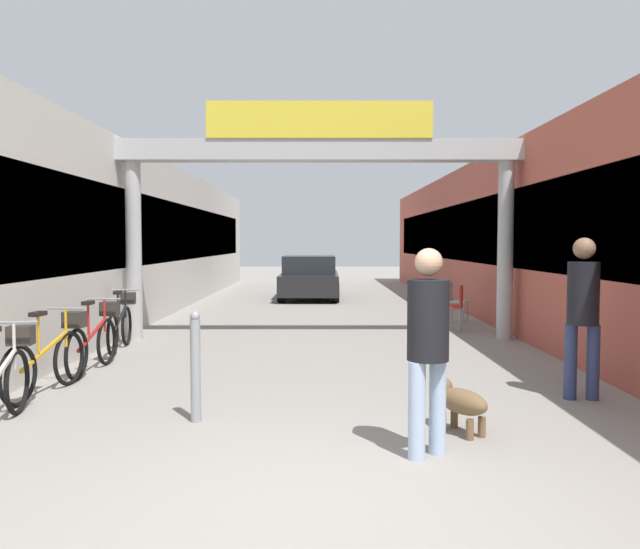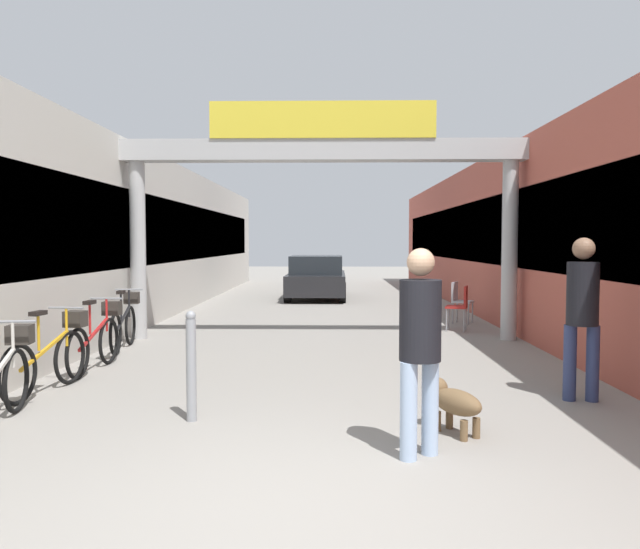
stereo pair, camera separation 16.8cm
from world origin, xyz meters
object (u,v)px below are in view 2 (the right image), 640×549
(bollard_post_metal, at_px, (191,365))
(cafe_chair_aluminium_farther, at_px, (459,298))
(bicycle_silver_nearest, at_px, (1,379))
(dog_on_leash, at_px, (453,401))
(pedestrian_companion, at_px, (582,307))
(pedestrian_with_dog, at_px, (420,338))
(bicycle_black_farthest, at_px, (125,323))
(parked_car_black, at_px, (317,278))
(cafe_chair_red_nearer, at_px, (461,304))
(bicycle_orange_second, at_px, (51,355))
(bicycle_red_third, at_px, (97,338))

(bollard_post_metal, relative_size, cafe_chair_aluminium_farther, 1.23)
(bicycle_silver_nearest, bearing_deg, dog_on_leash, -2.62)
(bollard_post_metal, bearing_deg, dog_on_leash, -7.67)
(pedestrian_companion, bearing_deg, cafe_chair_aluminium_farther, 90.10)
(pedestrian_companion, bearing_deg, pedestrian_with_dog, -137.90)
(bicycle_black_farthest, bearing_deg, parked_car_black, 72.47)
(cafe_chair_red_nearer, bearing_deg, bicycle_silver_nearest, -131.71)
(bicycle_orange_second, bearing_deg, bollard_post_metal, -31.19)
(pedestrian_with_dog, relative_size, cafe_chair_aluminium_farther, 1.93)
(dog_on_leash, distance_m, parked_car_black, 13.78)
(bollard_post_metal, bearing_deg, parked_car_black, 86.17)
(pedestrian_with_dog, xyz_separation_m, pedestrian_companion, (2.04, 1.85, 0.06))
(bicycle_red_third, relative_size, cafe_chair_red_nearer, 1.90)
(pedestrian_with_dog, xyz_separation_m, cafe_chair_aluminium_farther, (2.03, 8.44, -0.44))
(dog_on_leash, height_order, bollard_post_metal, bollard_post_metal)
(bicycle_silver_nearest, height_order, bollard_post_metal, bollard_post_metal)
(dog_on_leash, relative_size, bicycle_orange_second, 0.40)
(pedestrian_companion, relative_size, dog_on_leash, 2.72)
(bicycle_black_farthest, bearing_deg, pedestrian_with_dog, -50.85)
(bicycle_orange_second, bearing_deg, cafe_chair_red_nearer, 41.32)
(bicycle_silver_nearest, bearing_deg, parked_car_black, 78.62)
(pedestrian_companion, xyz_separation_m, dog_on_leash, (-1.65, -1.20, -0.75))
(bicycle_orange_second, bearing_deg, bicycle_black_farthest, 92.10)
(cafe_chair_red_nearer, relative_size, cafe_chair_aluminium_farther, 1.00)
(pedestrian_companion, xyz_separation_m, cafe_chair_red_nearer, (-0.22, 5.44, -0.51))
(cafe_chair_aluminium_farther, xyz_separation_m, parked_car_black, (-3.24, 5.88, 0.10))
(bicycle_black_farthest, bearing_deg, dog_on_leash, -44.33)
(pedestrian_companion, relative_size, bicycle_red_third, 1.07)
(pedestrian_companion, relative_size, bicycle_silver_nearest, 1.08)
(pedestrian_companion, bearing_deg, parked_car_black, 104.58)
(bicycle_red_third, xyz_separation_m, bollard_post_metal, (1.85, -2.42, 0.12))
(pedestrian_with_dog, distance_m, bicycle_silver_nearest, 4.05)
(bicycle_orange_second, bearing_deg, pedestrian_with_dog, -28.13)
(bicycle_orange_second, height_order, cafe_chair_aluminium_farther, bicycle_orange_second)
(bicycle_silver_nearest, height_order, cafe_chair_aluminium_farther, bicycle_silver_nearest)
(pedestrian_with_dog, bearing_deg, bicycle_red_third, 139.21)
(bicycle_red_third, bearing_deg, cafe_chair_aluminium_farther, 40.10)
(dog_on_leash, relative_size, bollard_post_metal, 0.61)
(bicycle_silver_nearest, distance_m, parked_car_black, 13.75)
(bicycle_silver_nearest, relative_size, bollard_post_metal, 1.54)
(bicycle_black_farthest, distance_m, cafe_chair_red_nearer, 6.35)
(dog_on_leash, xyz_separation_m, bicycle_red_third, (-4.35, 2.76, 0.14))
(bicycle_silver_nearest, bearing_deg, bollard_post_metal, 4.35)
(bicycle_orange_second, relative_size, parked_car_black, 0.42)
(pedestrian_with_dog, bearing_deg, cafe_chair_red_nearer, 75.95)
(dog_on_leash, xyz_separation_m, bicycle_orange_second, (-4.42, 1.50, 0.14))
(bicycle_black_farthest, height_order, cafe_chair_red_nearer, bicycle_black_farthest)
(bicycle_red_third, height_order, bicycle_black_farthest, same)
(pedestrian_with_dog, relative_size, bicycle_red_third, 1.01)
(cafe_chair_aluminium_farther, bearing_deg, bicycle_black_farthest, -151.29)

